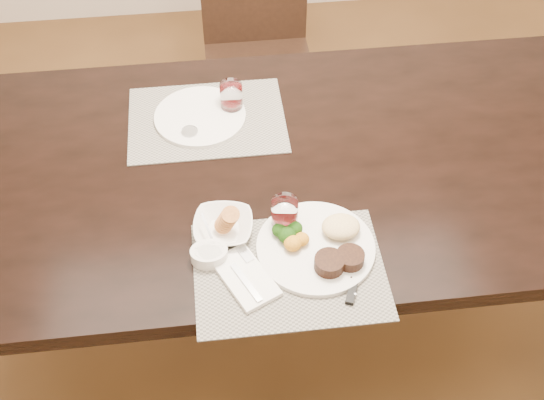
{
  "coord_description": "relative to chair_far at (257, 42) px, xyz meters",
  "views": [
    {
      "loc": [
        -0.21,
        -1.35,
        2.08
      ],
      "look_at": [
        -0.07,
        -0.2,
        0.82
      ],
      "focal_mm": 45.0,
      "sensor_mm": 36.0,
      "label": 1
    }
  ],
  "objects": [
    {
      "name": "placemat_far",
      "position": [
        -0.22,
        -0.73,
        0.25
      ],
      "size": [
        0.46,
        0.34,
        0.0
      ],
      "primitive_type": "cube",
      "color": "slate",
      "rests_on": "dining_table"
    },
    {
      "name": "ground_plane",
      "position": [
        0.0,
        -0.93,
        -0.5
      ],
      "size": [
        4.5,
        4.5,
        0.0
      ],
      "primitive_type": "plane",
      "color": "#432B15",
      "rests_on": "ground"
    },
    {
      "name": "chair_far",
      "position": [
        0.0,
        0.0,
        0.0
      ],
      "size": [
        0.42,
        0.42,
        0.9
      ],
      "color": "black",
      "rests_on": "ground"
    },
    {
      "name": "dining_table",
      "position": [
        0.0,
        -0.93,
        0.16
      ],
      "size": [
        2.0,
        1.0,
        0.75
      ],
      "color": "black",
      "rests_on": "ground"
    },
    {
      "name": "napkin_fork",
      "position": [
        -0.16,
        -1.32,
        0.26
      ],
      "size": [
        0.17,
        0.2,
        0.02
      ],
      "rotation": [
        0.0,
        0.0,
        0.45
      ],
      "color": "white",
      "rests_on": "placemat_near"
    },
    {
      "name": "salt_cellar",
      "position": [
        -0.27,
        -0.8,
        0.26
      ],
      "size": [
        0.05,
        0.05,
        0.02
      ],
      "rotation": [
        0.0,
        0.0,
        -0.41
      ],
      "color": "white",
      "rests_on": "dining_table"
    },
    {
      "name": "placemat_near",
      "position": [
        -0.05,
        -1.31,
        0.25
      ],
      "size": [
        0.46,
        0.34,
        0.0
      ],
      "primitive_type": "cube",
      "color": "slate",
      "rests_on": "dining_table"
    },
    {
      "name": "wine_glass_far",
      "position": [
        -0.14,
        -0.7,
        0.29
      ],
      "size": [
        0.07,
        0.07,
        0.09
      ],
      "rotation": [
        0.0,
        0.0,
        -0.24
      ],
      "color": "white",
      "rests_on": "placemat_far"
    },
    {
      "name": "cracker_bowl",
      "position": [
        -0.2,
        -1.17,
        0.27
      ],
      "size": [
        0.17,
        0.17,
        0.07
      ],
      "rotation": [
        0.0,
        0.0,
        -0.15
      ],
      "color": "silver",
      "rests_on": "placemat_near"
    },
    {
      "name": "sauce_ramekin",
      "position": [
        -0.24,
        -1.25,
        0.27
      ],
      "size": [
        0.09,
        0.14,
        0.07
      ],
      "rotation": [
        0.0,
        0.0,
        0.36
      ],
      "color": "silver",
      "rests_on": "placemat_near"
    },
    {
      "name": "wine_glass_near",
      "position": [
        -0.05,
        -1.17,
        0.29
      ],
      "size": [
        0.07,
        0.07,
        0.09
      ],
      "rotation": [
        0.0,
        0.0,
        0.03
      ],
      "color": "white",
      "rests_on": "placemat_near"
    },
    {
      "name": "far_plate",
      "position": [
        -0.24,
        -0.73,
        0.26
      ],
      "size": [
        0.27,
        0.27,
        0.01
      ],
      "primitive_type": "cylinder",
      "color": "silver",
      "rests_on": "placemat_far"
    },
    {
      "name": "dinner_plate",
      "position": [
        0.03,
        -1.26,
        0.27
      ],
      "size": [
        0.29,
        0.29,
        0.05
      ],
      "rotation": [
        0.0,
        0.0,
        -0.36
      ],
      "color": "silver",
      "rests_on": "placemat_near"
    },
    {
      "name": "steak_knife",
      "position": [
        0.09,
        -1.36,
        0.26
      ],
      "size": [
        0.07,
        0.22,
        0.01
      ],
      "rotation": [
        0.0,
        0.0,
        -0.39
      ],
      "color": "silver",
      "rests_on": "placemat_near"
    }
  ]
}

